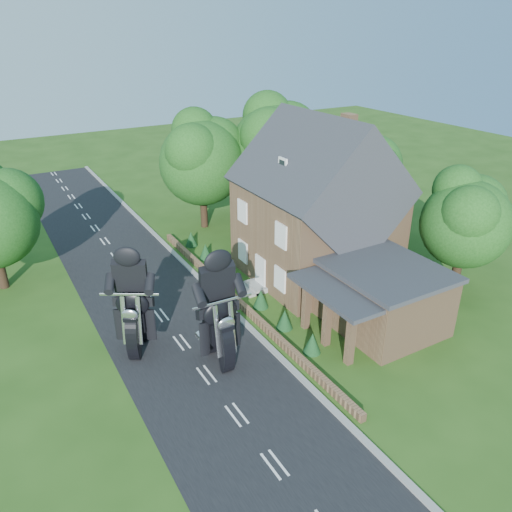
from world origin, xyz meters
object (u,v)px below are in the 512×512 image
motorcycle_follow (138,336)px  garden_wall (237,301)px  house (317,210)px  motorcycle_lead (219,346)px  annex (382,297)px

motorcycle_follow → garden_wall: bearing=-135.9°
house → motorcycle_follow: size_ratio=5.53×
motorcycle_lead → motorcycle_follow: motorcycle_lead is taller
annex → motorcycle_follow: size_ratio=3.81×
annex → motorcycle_lead: 9.04m
annex → motorcycle_lead: bearing=171.2°
motorcycle_lead → motorcycle_follow: bearing=-41.7°
house → motorcycle_follow: (-12.58, -2.53, -3.48)m
annex → motorcycle_follow: (-11.96, 4.27, -0.91)m
motorcycle_lead → motorcycle_follow: size_ratio=1.05×
annex → motorcycle_follow: annex is taller
motorcycle_lead → motorcycle_follow: 4.22m
annex → motorcycle_follow: bearing=160.3°
garden_wall → annex: size_ratio=3.12×
motorcycle_follow → annex: bearing=-169.0°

